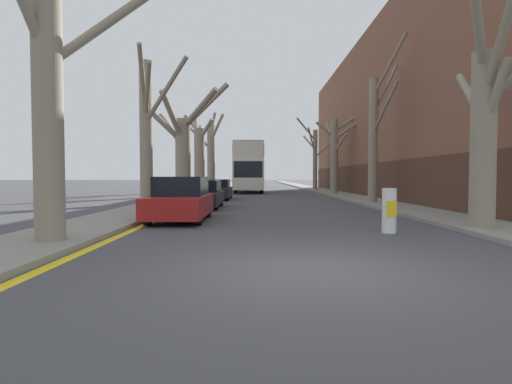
{
  "coord_description": "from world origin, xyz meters",
  "views": [
    {
      "loc": [
        -0.89,
        -6.16,
        1.47
      ],
      "look_at": [
        -0.96,
        25.82,
        0.2
      ],
      "focal_mm": 28.0,
      "sensor_mm": 36.0,
      "label": 1
    }
  ],
  "objects_px": {
    "street_tree_left_2": "(184,148)",
    "double_decker_bus": "(250,165)",
    "traffic_bollard": "(390,211)",
    "street_tree_right_1": "(376,134)",
    "parked_car_2": "(217,190)",
    "street_tree_right_0": "(487,122)",
    "street_tree_left_3": "(200,156)",
    "street_tree_right_3": "(315,156)",
    "parked_car_1": "(203,195)",
    "street_tree_right_2": "(336,151)",
    "street_tree_left_0": "(49,83)",
    "street_tree_left_4": "(212,154)",
    "parked_car_0": "(182,200)",
    "street_tree_left_1": "(148,130)"
  },
  "relations": [
    {
      "from": "street_tree_right_1",
      "to": "street_tree_left_4",
      "type": "bearing_deg",
      "value": 120.23
    },
    {
      "from": "street_tree_right_2",
      "to": "parked_car_2",
      "type": "relative_size",
      "value": 1.53
    },
    {
      "from": "street_tree_left_0",
      "to": "traffic_bollard",
      "type": "bearing_deg",
      "value": 13.76
    },
    {
      "from": "double_decker_bus",
      "to": "street_tree_left_0",
      "type": "bearing_deg",
      "value": -97.38
    },
    {
      "from": "street_tree_right_0",
      "to": "parked_car_1",
      "type": "distance_m",
      "value": 11.92
    },
    {
      "from": "street_tree_left_2",
      "to": "parked_car_2",
      "type": "xyz_separation_m",
      "value": [
        1.78,
        1.6,
        -2.53
      ]
    },
    {
      "from": "street_tree_left_3",
      "to": "street_tree_right_1",
      "type": "xyz_separation_m",
      "value": [
        10.61,
        -10.56,
        0.65
      ]
    },
    {
      "from": "street_tree_left_4",
      "to": "street_tree_left_0",
      "type": "bearing_deg",
      "value": -89.88
    },
    {
      "from": "double_decker_bus",
      "to": "parked_car_1",
      "type": "relative_size",
      "value": 2.4
    },
    {
      "from": "street_tree_right_0",
      "to": "parked_car_0",
      "type": "bearing_deg",
      "value": 162.7
    },
    {
      "from": "street_tree_right_3",
      "to": "traffic_bollard",
      "type": "relative_size",
      "value": 6.35
    },
    {
      "from": "street_tree_left_1",
      "to": "traffic_bollard",
      "type": "bearing_deg",
      "value": -36.26
    },
    {
      "from": "street_tree_left_1",
      "to": "street_tree_right_0",
      "type": "relative_size",
      "value": 0.99
    },
    {
      "from": "street_tree_left_2",
      "to": "double_decker_bus",
      "type": "xyz_separation_m",
      "value": [
        3.66,
        13.35,
        -0.66
      ]
    },
    {
      "from": "double_decker_bus",
      "to": "parked_car_2",
      "type": "relative_size",
      "value": 2.3
    },
    {
      "from": "street_tree_left_1",
      "to": "double_decker_bus",
      "type": "xyz_separation_m",
      "value": [
        3.74,
        20.97,
        -0.84
      ]
    },
    {
      "from": "parked_car_2",
      "to": "traffic_bollard",
      "type": "relative_size",
      "value": 3.76
    },
    {
      "from": "street_tree_left_2",
      "to": "street_tree_left_3",
      "type": "relative_size",
      "value": 1.1
    },
    {
      "from": "street_tree_right_2",
      "to": "parked_car_0",
      "type": "xyz_separation_m",
      "value": [
        -8.83,
        -18.57,
        -2.75
      ]
    },
    {
      "from": "street_tree_left_3",
      "to": "parked_car_1",
      "type": "distance_m",
      "value": 13.14
    },
    {
      "from": "double_decker_bus",
      "to": "traffic_bollard",
      "type": "height_order",
      "value": "double_decker_bus"
    },
    {
      "from": "street_tree_left_0",
      "to": "street_tree_right_3",
      "type": "bearing_deg",
      "value": 72.62
    },
    {
      "from": "street_tree_right_1",
      "to": "traffic_bollard",
      "type": "height_order",
      "value": "street_tree_right_1"
    },
    {
      "from": "street_tree_left_3",
      "to": "street_tree_right_3",
      "type": "bearing_deg",
      "value": 45.11
    },
    {
      "from": "street_tree_left_2",
      "to": "street_tree_right_3",
      "type": "height_order",
      "value": "street_tree_right_3"
    },
    {
      "from": "parked_car_1",
      "to": "traffic_bollard",
      "type": "xyz_separation_m",
      "value": [
        5.96,
        -8.22,
        -0.03
      ]
    },
    {
      "from": "street_tree_right_1",
      "to": "parked_car_1",
      "type": "relative_size",
      "value": 1.97
    },
    {
      "from": "street_tree_left_2",
      "to": "street_tree_right_0",
      "type": "bearing_deg",
      "value": -51.65
    },
    {
      "from": "street_tree_right_3",
      "to": "traffic_bollard",
      "type": "xyz_separation_m",
      "value": [
        -2.71,
        -31.62,
        -2.96
      ]
    },
    {
      "from": "parked_car_0",
      "to": "street_tree_right_1",
      "type": "bearing_deg",
      "value": 40.85
    },
    {
      "from": "street_tree_left_0",
      "to": "street_tree_right_3",
      "type": "xyz_separation_m",
      "value": [
        10.49,
        33.53,
        0.12
      ]
    },
    {
      "from": "parked_car_1",
      "to": "street_tree_right_1",
      "type": "bearing_deg",
      "value": 14.32
    },
    {
      "from": "street_tree_left_3",
      "to": "street_tree_right_0",
      "type": "relative_size",
      "value": 1.02
    },
    {
      "from": "street_tree_right_2",
      "to": "parked_car_0",
      "type": "distance_m",
      "value": 20.75
    },
    {
      "from": "street_tree_right_0",
      "to": "street_tree_right_1",
      "type": "xyz_separation_m",
      "value": [
        0.1,
        10.17,
        0.77
      ]
    },
    {
      "from": "parked_car_1",
      "to": "parked_car_2",
      "type": "height_order",
      "value": "parked_car_1"
    },
    {
      "from": "street_tree_right_0",
      "to": "double_decker_bus",
      "type": "xyz_separation_m",
      "value": [
        -6.7,
        26.44,
        -0.42
      ]
    },
    {
      "from": "street_tree_right_3",
      "to": "street_tree_right_1",
      "type": "bearing_deg",
      "value": -89.98
    },
    {
      "from": "street_tree_right_1",
      "to": "street_tree_right_3",
      "type": "bearing_deg",
      "value": 90.02
    },
    {
      "from": "street_tree_right_2",
      "to": "parked_car_1",
      "type": "bearing_deg",
      "value": -123.61
    },
    {
      "from": "street_tree_right_3",
      "to": "parked_car_1",
      "type": "bearing_deg",
      "value": -110.31
    },
    {
      "from": "traffic_bollard",
      "to": "street_tree_right_1",
      "type": "bearing_deg",
      "value": 75.42
    },
    {
      "from": "street_tree_left_1",
      "to": "street_tree_left_3",
      "type": "distance_m",
      "value": 15.25
    },
    {
      "from": "street_tree_right_0",
      "to": "parked_car_2",
      "type": "height_order",
      "value": "street_tree_right_0"
    },
    {
      "from": "street_tree_left_2",
      "to": "street_tree_left_0",
      "type": "bearing_deg",
      "value": -90.19
    },
    {
      "from": "street_tree_left_3",
      "to": "street_tree_right_2",
      "type": "distance_m",
      "value": 10.79
    },
    {
      "from": "parked_car_0",
      "to": "street_tree_left_1",
      "type": "bearing_deg",
      "value": 123.61
    },
    {
      "from": "parked_car_2",
      "to": "parked_car_1",
      "type": "bearing_deg",
      "value": -90.0
    },
    {
      "from": "street_tree_left_2",
      "to": "street_tree_right_2",
      "type": "relative_size",
      "value": 1.04
    },
    {
      "from": "street_tree_left_4",
      "to": "street_tree_right_1",
      "type": "relative_size",
      "value": 0.91
    }
  ]
}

